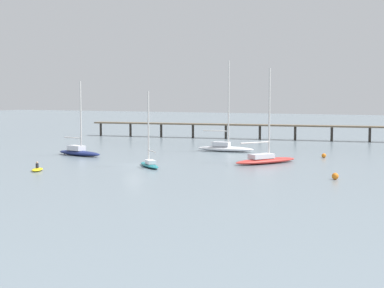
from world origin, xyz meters
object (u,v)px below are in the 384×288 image
Objects in this scene: sailboat_teal at (149,162)px; mooring_buoy_outer at (324,156)px; sailboat_red at (265,158)px; pier at (346,121)px; sailboat_white at (225,147)px; sailboat_navy at (79,151)px; mooring_buoy_far at (335,176)px; dinghy_yellow at (37,169)px.

mooring_buoy_outer is at bearing 49.22° from sailboat_teal.
pier is at bearing 86.69° from sailboat_red.
sailboat_navy is at bearing -138.81° from sailboat_white.
sailboat_red reaches higher than mooring_buoy_far.
sailboat_red is at bearing 137.53° from mooring_buoy_far.
mooring_buoy_far is (39.76, -7.87, -0.32)m from sailboat_navy.
sailboat_red is (28.34, 2.59, 0.01)m from sailboat_navy.
mooring_buoy_far is at bearing -73.82° from mooring_buoy_outer.
sailboat_navy is (-17.34, -15.18, -0.11)m from sailboat_white.
sailboat_navy is 36.11m from mooring_buoy_outer.
sailboat_red is 15.49m from mooring_buoy_far.
sailboat_navy is 3.93× the size of dinghy_yellow.
pier is 31.55m from mooring_buoy_outer.
dinghy_yellow reaches higher than mooring_buoy_outer.
mooring_buoy_outer is (16.41, -2.34, -0.46)m from sailboat_white.
sailboat_red is at bearing -117.84° from mooring_buoy_outer.
sailboat_white reaches higher than mooring_buoy_outer.
mooring_buoy_outer is at bearing -8.11° from sailboat_white.
sailboat_white is 19.82× the size of mooring_buoy_far.
sailboat_teal is 0.76× the size of sailboat_red.
pier is at bearing 55.10° from sailboat_navy.
sailboat_red is at bearing -48.89° from sailboat_white.
mooring_buoy_outer is 0.90× the size of mooring_buoy_far.
sailboat_navy reaches higher than mooring_buoy_far.
sailboat_red is at bearing 39.58° from sailboat_teal.
pier is 5.04× the size of sailboat_white.
pier is 53.81m from sailboat_navy.
mooring_buoy_far is at bearing -11.20° from sailboat_navy.
mooring_buoy_outer is (27.56, 29.25, 0.11)m from dinghy_yellow.
mooring_buoy_far is (11.43, -10.46, -0.33)m from sailboat_red.
sailboat_white is 5.13× the size of dinghy_yellow.
pier is 25.89× the size of dinghy_yellow.
dinghy_yellow is at bearing -165.73° from mooring_buoy_far.
sailboat_white is (-13.39, -28.87, -3.09)m from pier.
sailboat_white reaches higher than sailboat_teal.
sailboat_white reaches higher than dinghy_yellow.
sailboat_red is at bearing 40.62° from dinghy_yellow.
sailboat_navy is 1.16× the size of sailboat_teal.
mooring_buoy_outer is at bearing 62.16° from sailboat_red.
sailboat_teal is 13.69m from dinghy_yellow.
mooring_buoy_outer is at bearing 20.83° from sailboat_navy.
sailboat_white is 32.16m from mooring_buoy_far.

